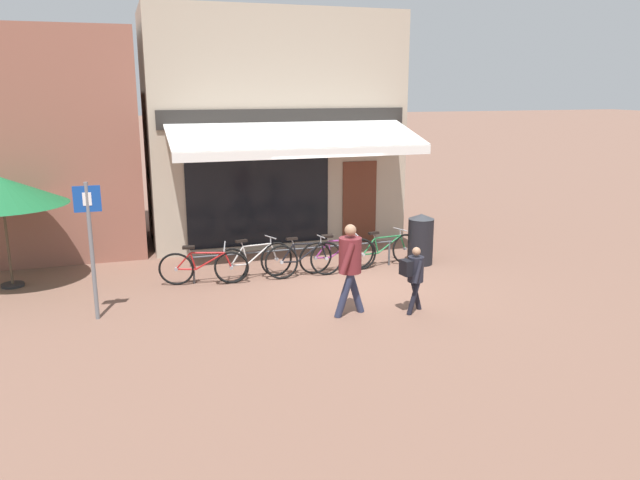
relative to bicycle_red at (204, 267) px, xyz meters
name	(u,v)px	position (x,y,z in m)	size (l,w,h in m)	color
ground_plane	(348,283)	(2.82, -0.81, -0.38)	(160.00, 160.00, 0.00)	brown
shop_front	(271,128)	(2.39, 3.83, 2.49)	(6.34, 4.91, 5.75)	tan
neighbour_building	(9,143)	(-3.94, 4.35, 2.23)	(5.91, 4.00, 5.22)	#8E5647
bike_rack_rail	(296,252)	(1.99, 0.17, 0.11)	(4.45, 0.04, 0.57)	#47494F
bicycle_red	(204,267)	(0.00, 0.00, 0.00)	(1.80, 0.68, 0.87)	black
bicycle_silver	(254,261)	(1.05, 0.07, 0.02)	(1.74, 0.60, 0.88)	black
bicycle_black	(304,259)	(2.09, -0.08, 0.01)	(1.71, 0.52, 0.88)	black
bicycle_purple	(337,255)	(2.87, 0.01, 0.01)	(1.74, 0.52, 0.90)	black
bicycle_green	(384,250)	(4.03, 0.14, -0.01)	(1.78, 0.56, 0.82)	black
pedestrian_adult	(350,260)	(2.21, -2.49, 0.62)	(0.63, 0.59, 1.65)	#282D47
pedestrian_child	(414,272)	(3.33, -2.73, 0.37)	(0.50, 0.50, 1.21)	black
litter_bin	(421,239)	(4.88, 0.06, 0.20)	(0.58, 0.58, 1.16)	black
parking_sign	(90,237)	(-2.02, -1.34, 1.09)	(0.44, 0.07, 2.39)	slate
cafe_parasol	(1,191)	(-3.69, 1.10, 1.56)	(2.48, 2.48, 2.23)	#4C3D2D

